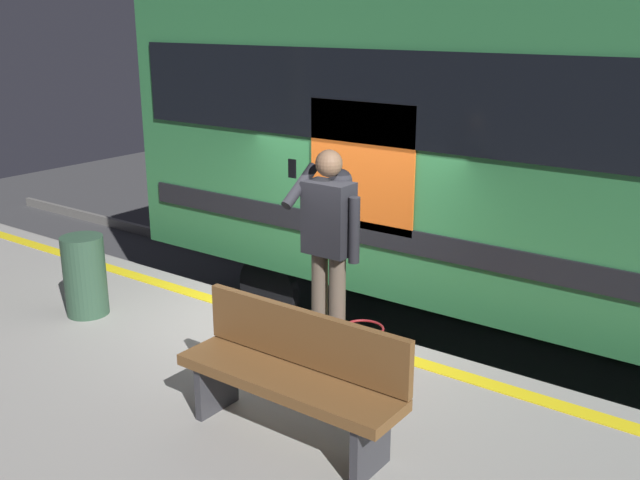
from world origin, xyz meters
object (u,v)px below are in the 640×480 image
object	(u,v)px
train_carriage	(587,139)
bench	(293,372)
trash_bin	(85,276)
handbag	(363,352)
passenger	(329,238)

from	to	relation	value
train_carriage	bench	distance (m)	4.13
bench	trash_bin	bearing A→B (deg)	-9.76
handbag	bench	size ratio (longest dim) A/B	0.24
train_carriage	trash_bin	world-z (taller)	train_carriage
passenger	trash_bin	size ratio (longest dim) A/B	2.27
train_carriage	passenger	world-z (taller)	train_carriage
train_carriage	handbag	distance (m)	3.29
passenger	trash_bin	bearing A→B (deg)	14.55
train_carriage	bench	xyz separation A→B (m)	(0.66, 3.92, -1.14)
passenger	bench	world-z (taller)	passenger
bench	trash_bin	xyz separation A→B (m)	(2.98, -0.51, -0.10)
train_carriage	trash_bin	distance (m)	5.14
passenger	handbag	world-z (taller)	passenger
train_carriage	handbag	world-z (taller)	train_carriage
handbag	trash_bin	distance (m)	2.92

